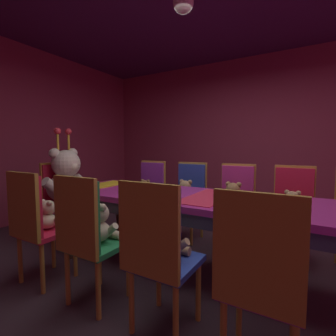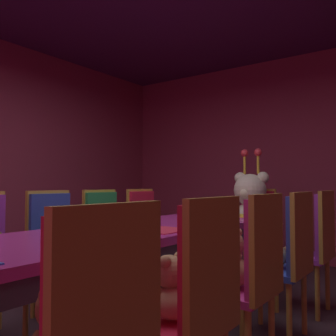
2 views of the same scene
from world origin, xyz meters
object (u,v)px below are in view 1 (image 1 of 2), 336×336
object	(u,v)px
banquet_table	(208,206)
pendant_light	(183,2)
teddy_right_1	(292,206)
chair_right_3	(190,192)
chair_left_3	(85,229)
chair_right_4	(150,188)
teddy_right_2	(233,198)
chair_right_2	(236,196)
teddy_right_3	(185,194)
teddy_left_3	(100,225)
teddy_left_2	(168,240)
chair_left_4	(33,217)
king_teddy_bear	(67,180)
teddy_left_4	(49,216)
chair_left_2	(155,245)
throne_chair	(59,192)
teddy_right_4	(145,191)
chair_right_1	(293,202)
teddy_left_1	(264,263)
chair_left_1	(259,270)

from	to	relation	value
banquet_table	pendant_light	bearing A→B (deg)	69.07
teddy_right_1	chair_right_3	bearing A→B (deg)	-96.02
chair_left_3	chair_right_4	size ratio (longest dim) A/B	1.00
banquet_table	teddy_right_2	distance (m)	0.72
chair_right_2	banquet_table	bearing A→B (deg)	-1.16
chair_left_3	teddy_right_3	world-z (taller)	chair_left_3
teddy_left_3	teddy_left_2	bearing A→B (deg)	-88.42
chair_left_4	king_teddy_bear	world-z (taller)	king_teddy_bear
teddy_right_2	king_teddy_bear	bearing A→B (deg)	-69.67
chair_left_3	teddy_left_4	size ratio (longest dim) A/B	3.52
chair_left_2	throne_chair	distance (m)	2.27
chair_left_2	teddy_right_3	distance (m)	1.70
chair_left_4	teddy_right_4	distance (m)	1.63
chair_left_2	teddy_left_2	distance (m)	0.14
chair_right_4	pendant_light	distance (m)	2.28
chair_left_4	chair_right_1	xyz separation A→B (m)	(1.78, -1.84, 0.00)
banquet_table	king_teddy_bear	xyz separation A→B (m)	(0.00, 1.93, 0.11)
teddy_left_2	king_teddy_bear	bearing A→B (deg)	69.61
chair_left_2	teddy_right_2	size ratio (longest dim) A/B	2.82
teddy_left_1	chair_left_4	world-z (taller)	chair_left_4
chair_left_2	chair_right_4	size ratio (longest dim) A/B	1.00
chair_right_3	pendant_light	world-z (taller)	pendant_light
teddy_right_3	king_teddy_bear	distance (m)	1.53
chair_left_3	chair_right_2	bearing A→B (deg)	-19.33
teddy_left_2	chair_left_4	world-z (taller)	chair_left_4
chair_left_4	teddy_left_2	bearing A→B (deg)	-81.86
chair_right_1	teddy_right_4	distance (m)	1.87
teddy_left_2	chair_right_1	size ratio (longest dim) A/B	0.31
teddy_left_4	teddy_right_2	xyz separation A→B (m)	(1.47, -1.23, 0.03)
chair_left_1	teddy_right_4	bearing A→B (deg)	48.97
chair_right_3	chair_right_2	bearing A→B (deg)	89.62
chair_left_1	throne_chair	world-z (taller)	same
banquet_table	teddy_left_1	bearing A→B (deg)	-140.16
banquet_table	throne_chair	xyz separation A→B (m)	(0.00, 2.10, -0.06)
chair_left_2	teddy_right_1	bearing A→B (deg)	-21.36
chair_right_2	teddy_left_2	bearing A→B (deg)	-0.61
chair_left_1	teddy_right_1	size ratio (longest dim) A/B	3.29
teddy_left_3	chair_left_4	size ratio (longest dim) A/B	0.33
teddy_left_3	teddy_right_3	world-z (taller)	teddy_right_3
teddy_right_3	throne_chair	size ratio (longest dim) A/B	0.34
chair_right_1	chair_left_2	bearing A→B (deg)	-19.74
chair_left_4	throne_chair	distance (m)	1.26
teddy_left_1	chair_left_4	distance (m)	1.82
teddy_left_2	chair_left_4	xyz separation A→B (m)	(-0.17, 1.21, 0.02)
chair_right_2	chair_right_3	distance (m)	0.61
teddy_left_4	pendant_light	size ratio (longest dim) A/B	1.40
teddy_left_3	chair_left_2	bearing A→B (deg)	-102.07
chair_right_4	teddy_left_2	bearing A→B (deg)	37.73
teddy_left_1	chair_right_2	bearing A→B (deg)	20.10
chair_right_1	teddy_right_1	xyz separation A→B (m)	(-0.14, -0.00, -0.02)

